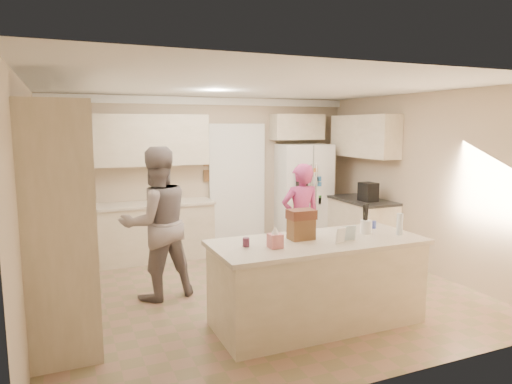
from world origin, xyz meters
name	(u,v)px	position (x,y,z in m)	size (l,w,h in m)	color
floor	(259,292)	(0.00, 0.00, -0.01)	(5.20, 4.60, 0.02)	#916D59
ceiling	(260,85)	(0.00, 0.00, 2.61)	(5.20, 4.60, 0.02)	white
wall_back	(206,174)	(0.00, 2.31, 1.30)	(5.20, 0.02, 2.60)	#C2AD8E
wall_front	(376,231)	(0.00, -2.31, 1.30)	(5.20, 0.02, 2.60)	#C2AD8E
wall_left	(27,206)	(-2.61, 0.00, 1.30)	(0.02, 4.60, 2.60)	#C2AD8E
wall_right	(422,182)	(2.61, 0.00, 1.30)	(0.02, 4.60, 2.60)	#C2AD8E
crown_back	(206,101)	(0.00, 2.26, 2.53)	(5.20, 0.08, 0.12)	white
pantry_bank	(60,213)	(-2.30, 0.20, 1.18)	(0.60, 2.60, 2.35)	beige
back_base_cab	(143,233)	(-1.15, 2.00, 0.44)	(2.20, 0.60, 0.88)	beige
back_countertop	(142,205)	(-1.15, 1.99, 0.90)	(2.24, 0.63, 0.04)	beige
back_upper_cab	(138,140)	(-1.15, 2.12, 1.90)	(2.20, 0.35, 0.80)	beige
doorway_opening	(237,187)	(0.55, 2.28, 1.05)	(0.90, 0.06, 2.10)	black
doorway_casing	(238,188)	(0.55, 2.24, 1.05)	(1.02, 0.03, 2.22)	white
wall_frame_upper	(208,160)	(0.02, 2.27, 1.55)	(0.15, 0.02, 0.20)	brown
wall_frame_lower	(208,176)	(0.02, 2.27, 1.28)	(0.15, 0.02, 0.20)	brown
refrigerator	(303,194)	(1.70, 1.97, 0.90)	(0.90, 0.70, 1.80)	white
fridge_seam	(313,197)	(1.70, 1.62, 0.90)	(0.01, 0.02, 1.78)	gray
fridge_dispenser	(302,183)	(1.48, 1.61, 1.15)	(0.22, 0.03, 0.35)	black
fridge_handle_l	(311,189)	(1.65, 1.60, 1.05)	(0.02, 0.02, 0.85)	silver
fridge_handle_r	(316,188)	(1.75, 1.60, 1.05)	(0.02, 0.02, 0.85)	silver
over_fridge_cab	(297,127)	(1.65, 2.12, 2.10)	(0.95, 0.35, 0.45)	beige
right_base_cab	(362,227)	(2.30, 1.00, 0.44)	(0.60, 1.20, 0.88)	beige
right_countertop	(362,200)	(2.29, 1.00, 0.90)	(0.63, 1.24, 0.04)	#2D2B28
right_upper_cab	(364,136)	(2.43, 1.20, 1.95)	(0.35, 1.50, 0.70)	beige
coffee_maker	(368,192)	(2.25, 0.80, 1.07)	(0.22, 0.28, 0.30)	black
island_base	(317,284)	(0.20, -1.10, 0.44)	(2.20, 0.90, 0.88)	beige
island_top	(318,242)	(0.20, -1.10, 0.90)	(2.28, 0.96, 0.05)	beige
utensil_crock	(366,227)	(0.85, -1.05, 1.00)	(0.13, 0.13, 0.15)	white
tissue_box	(275,241)	(-0.35, -1.20, 1.00)	(0.13, 0.13, 0.14)	#D8787D
tissue_plume	(275,230)	(-0.35, -1.20, 1.10)	(0.08, 0.08, 0.08)	white
dollhouse_body	(301,229)	(0.05, -1.00, 1.04)	(0.26, 0.18, 0.22)	brown
dollhouse_roof	(301,214)	(0.05, -1.00, 1.20)	(0.28, 0.20, 0.10)	#592D1E
jam_jar	(246,242)	(-0.60, -1.05, 0.97)	(0.07, 0.07, 0.09)	#59263F
greeting_card_a	(341,235)	(0.35, -1.30, 1.01)	(0.12, 0.01, 0.16)	white
greeting_card_b	(350,233)	(0.50, -1.25, 1.01)	(0.12, 0.01, 0.16)	silver
water_bottle	(400,224)	(1.15, -1.25, 1.04)	(0.07, 0.07, 0.24)	silver
shaker_salt	(369,225)	(1.02, -0.88, 0.97)	(0.05, 0.05, 0.09)	#4354B2
shaker_pepper	(374,225)	(1.09, -0.88, 0.97)	(0.05, 0.05, 0.09)	#4354B2
teen_boy	(157,223)	(-1.23, 0.34, 0.94)	(0.91, 0.71, 1.88)	gray
teen_girl	(301,219)	(0.84, 0.45, 0.80)	(0.58, 0.38, 1.60)	#AE3893
fridge_magnets	(313,197)	(1.70, 1.61, 0.90)	(0.76, 0.02, 1.44)	tan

